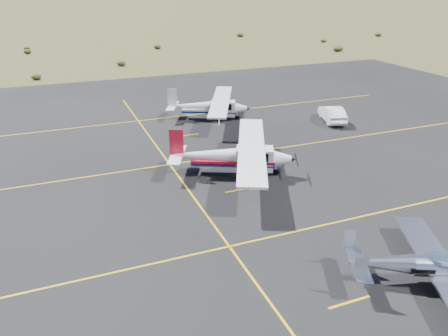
{
  "coord_description": "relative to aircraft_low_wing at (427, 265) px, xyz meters",
  "views": [
    {
      "loc": [
        -12.9,
        -14.62,
        12.04
      ],
      "look_at": [
        -4.04,
        7.62,
        1.6
      ],
      "focal_mm": 35.0,
      "sensor_mm": 36.0,
      "label": 1
    }
  ],
  "objects": [
    {
      "name": "ground",
      "position": [
        -0.7,
        3.64,
        -0.91
      ],
      "size": [
        1600.0,
        1600.0,
        0.0
      ],
      "primitive_type": "plane",
      "color": "#383D1C",
      "rests_on": "ground"
    },
    {
      "name": "apron",
      "position": [
        -0.7,
        10.64,
        -0.91
      ],
      "size": [
        72.0,
        72.0,
        0.02
      ],
      "primitive_type": "cube",
      "color": "black",
      "rests_on": "ground"
    },
    {
      "name": "aircraft_low_wing",
      "position": [
        0.0,
        0.0,
        0.0
      ],
      "size": [
        6.59,
        8.43,
        1.89
      ],
      "rotation": [
        0.0,
        0.0,
        -0.43
      ],
      "color": "silver",
      "rests_on": "apron"
    },
    {
      "name": "aircraft_cessna",
      "position": [
        -3.22,
        13.5,
        0.45
      ],
      "size": [
        8.84,
        11.61,
        3.06
      ],
      "rotation": [
        0.0,
        0.0,
        -0.43
      ],
      "color": "white",
      "rests_on": "apron"
    },
    {
      "name": "aircraft_plain",
      "position": [
        -0.45,
        25.76,
        0.34
      ],
      "size": [
        8.1,
        10.6,
        2.79
      ],
      "rotation": [
        0.0,
        0.0,
        -0.44
      ],
      "color": "silver",
      "rests_on": "apron"
    },
    {
      "name": "sedan",
      "position": [
        9.72,
        20.98,
        -0.18
      ],
      "size": [
        2.77,
        4.6,
        1.43
      ],
      "primitive_type": "imported",
      "rotation": [
        0.0,
        0.0,
        2.83
      ],
      "color": "white",
      "rests_on": "apron"
    }
  ]
}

